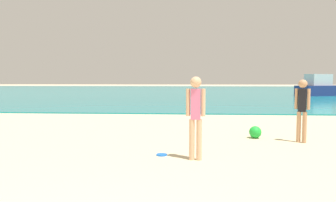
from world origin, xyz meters
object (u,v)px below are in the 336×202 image
(person_standing, at_px, (196,113))
(boat_near, at_px, (325,88))
(frisbee, at_px, (162,155))
(person_distant, at_px, (302,107))
(beach_ball, at_px, (255,132))

(person_standing, bearing_deg, boat_near, 68.31)
(frisbee, height_order, person_distant, person_distant)
(person_distant, height_order, boat_near, boat_near)
(person_standing, bearing_deg, frisbee, 162.05)
(person_standing, xyz_separation_m, frisbee, (-0.72, 0.33, -0.95))
(person_standing, relative_size, beach_ball, 5.00)
(frisbee, xyz_separation_m, beach_ball, (2.44, 2.09, 0.16))
(frisbee, distance_m, beach_ball, 3.22)
(frisbee, height_order, boat_near, boat_near)
(person_standing, xyz_separation_m, boat_near, (13.46, 24.90, -0.17))
(boat_near, bearing_deg, person_standing, -138.60)
(person_distant, relative_size, beach_ball, 4.83)
(beach_ball, bearing_deg, person_standing, -125.52)
(boat_near, bearing_deg, beach_ball, -137.76)
(person_standing, distance_m, frisbee, 1.23)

